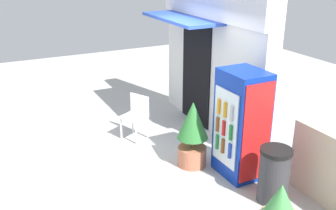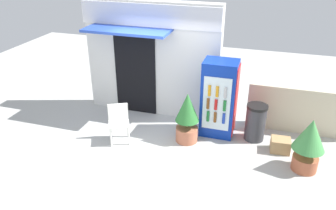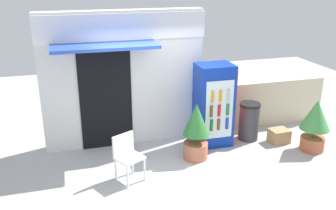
{
  "view_description": "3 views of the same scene",
  "coord_description": "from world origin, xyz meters",
  "px_view_note": "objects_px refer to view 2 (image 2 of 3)",
  "views": [
    {
      "loc": [
        5.68,
        -2.48,
        3.37
      ],
      "look_at": [
        -0.07,
        0.43,
        0.87
      ],
      "focal_mm": 41.77,
      "sensor_mm": 36.0,
      "label": 1
    },
    {
      "loc": [
        2.13,
        -5.72,
        4.06
      ],
      "look_at": [
        0.21,
        0.47,
        0.85
      ],
      "focal_mm": 36.09,
      "sensor_mm": 36.0,
      "label": 2
    },
    {
      "loc": [
        -1.72,
        -5.66,
        3.52
      ],
      "look_at": [
        0.11,
        0.71,
        1.11
      ],
      "focal_mm": 39.63,
      "sensor_mm": 36.0,
      "label": 3
    }
  ],
  "objects_px": {
    "drink_cooler": "(219,99)",
    "trash_bin": "(255,122)",
    "plastic_chair": "(119,120)",
    "cardboard_box": "(280,145)",
    "potted_plant_curbside": "(309,141)",
    "potted_plant_near_shop": "(187,116)"
  },
  "relations": [
    {
      "from": "drink_cooler",
      "to": "trash_bin",
      "type": "height_order",
      "value": "drink_cooler"
    },
    {
      "from": "plastic_chair",
      "to": "cardboard_box",
      "type": "relative_size",
      "value": 2.12
    },
    {
      "from": "plastic_chair",
      "to": "potted_plant_curbside",
      "type": "distance_m",
      "value": 3.89
    },
    {
      "from": "drink_cooler",
      "to": "plastic_chair",
      "type": "bearing_deg",
      "value": -154.82
    },
    {
      "from": "drink_cooler",
      "to": "plastic_chair",
      "type": "height_order",
      "value": "drink_cooler"
    },
    {
      "from": "drink_cooler",
      "to": "potted_plant_near_shop",
      "type": "relative_size",
      "value": 1.52
    },
    {
      "from": "plastic_chair",
      "to": "trash_bin",
      "type": "height_order",
      "value": "plastic_chair"
    },
    {
      "from": "potted_plant_curbside",
      "to": "cardboard_box",
      "type": "bearing_deg",
      "value": 131.36
    },
    {
      "from": "trash_bin",
      "to": "plastic_chair",
      "type": "bearing_deg",
      "value": -161.88
    },
    {
      "from": "drink_cooler",
      "to": "potted_plant_curbside",
      "type": "bearing_deg",
      "value": -25.08
    },
    {
      "from": "potted_plant_near_shop",
      "to": "cardboard_box",
      "type": "relative_size",
      "value": 2.88
    },
    {
      "from": "trash_bin",
      "to": "cardboard_box",
      "type": "height_order",
      "value": "trash_bin"
    },
    {
      "from": "potted_plant_near_shop",
      "to": "trash_bin",
      "type": "bearing_deg",
      "value": 20.06
    },
    {
      "from": "potted_plant_curbside",
      "to": "potted_plant_near_shop",
      "type": "bearing_deg",
      "value": 172.17
    },
    {
      "from": "trash_bin",
      "to": "drink_cooler",
      "type": "bearing_deg",
      "value": 179.02
    },
    {
      "from": "drink_cooler",
      "to": "trash_bin",
      "type": "bearing_deg",
      "value": -0.98
    },
    {
      "from": "potted_plant_near_shop",
      "to": "trash_bin",
      "type": "height_order",
      "value": "potted_plant_near_shop"
    },
    {
      "from": "potted_plant_curbside",
      "to": "trash_bin",
      "type": "relative_size",
      "value": 1.31
    },
    {
      "from": "drink_cooler",
      "to": "cardboard_box",
      "type": "xyz_separation_m",
      "value": [
        1.41,
        -0.35,
        -0.73
      ]
    },
    {
      "from": "cardboard_box",
      "to": "potted_plant_near_shop",
      "type": "bearing_deg",
      "value": -174.81
    },
    {
      "from": "drink_cooler",
      "to": "cardboard_box",
      "type": "distance_m",
      "value": 1.62
    },
    {
      "from": "potted_plant_near_shop",
      "to": "cardboard_box",
      "type": "bearing_deg",
      "value": 5.19
    }
  ]
}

